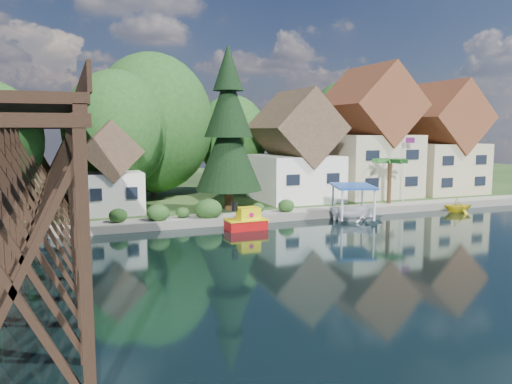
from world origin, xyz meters
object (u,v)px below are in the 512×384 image
Objects in this scene: trestle_bridge at (42,165)px; boat_canopy at (353,205)px; palm_tree at (390,162)px; boat_white_a at (363,215)px; tugboat at (246,221)px; shed at (111,174)px; boat_yellow at (458,204)px; conifer at (229,131)px; flagpole at (406,162)px; house_right at (439,145)px; house_center at (369,140)px; house_left at (295,154)px.

trestle_bridge reaches higher than boat_canopy.
palm_tree is 1.20× the size of boat_white_a.
palm_tree reaches higher than tugboat.
tugboat is 9.71m from boat_canopy.
tugboat is (-16.09, -4.35, -3.81)m from palm_tree.
shed is 31.24m from boat_yellow.
boat_canopy is at bearing 100.49° from boat_yellow.
conifer is 15.78m from palm_tree.
shed is 2.07× the size of boat_white_a.
boat_yellow is at bearing -15.22° from shed.
conifer is 2.25× the size of flagpole.
house_right is 0.87× the size of conifer.
flagpole is (0.90, -5.13, -2.00)m from house_center.
conifer is at bearing -172.02° from house_right.
house_right is at bearing -21.26° from boat_yellow.
house_right is 2.30× the size of boat_canopy.
house_center reaches higher than tugboat.
boat_canopy is at bearing 2.84° from trestle_bridge.
house_center reaches higher than shed.
trestle_bridge is 42.41m from house_right.
conifer is (14.82, 7.16, 2.07)m from trestle_bridge.
boat_yellow is at bearing -73.56° from house_center.
house_left is at bearing -176.82° from house_center.
palm_tree is at bearing -151.71° from house_right.
conifer reaches higher than palm_tree.
tugboat is 1.12× the size of boat_yellow.
boat_white_a is (1.64, -9.90, -4.75)m from house_left.
boat_canopy is (18.77, -8.15, -2.55)m from shed.
house_center is at bearing 73.93° from palm_tree.
shed is 20.62m from boat_canopy.
shed is 0.55× the size of conifer.
shed is 1.23× the size of flagpole.
trestle_bridge is 33.49m from flagpole.
tugboat is 0.59× the size of boat_canopy.
house_center reaches higher than trestle_bridge.
conifer reaches higher than house_center.
house_left is 18.01m from house_right.
flagpole is at bearing -3.05° from conifer.
boat_yellow reaches higher than boat_white_a.
boat_canopy is at bearing -85.42° from house_left.
tugboat is at bearing -43.65° from shed.
shed is 28.08m from flagpole.
shed is at bearing 61.81° from trestle_bridge.
tugboat is at bearing 96.42° from boat_white_a.
boat_canopy is (8.95, -5.98, -6.15)m from conifer.
palm_tree is 1.44× the size of tugboat.
boat_yellow is (12.00, -9.66, -4.40)m from house_left.
flagpole is 2.27× the size of boat_yellow.
flagpole is at bearing -150.23° from house_right.
boat_yellow is (20.91, 0.51, 0.07)m from tugboat.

